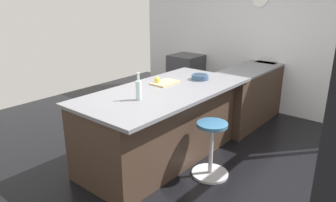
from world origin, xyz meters
TOP-DOWN VIEW (x-y plane):
  - ground_plane at (0.00, 0.00)m, footprint 6.87×6.87m
  - interior_partition_left at (-2.64, 0.00)m, footprint 0.15×5.03m
  - sink_cabinet at (-2.30, 0.38)m, footprint 2.53×0.60m
  - oven_range at (-2.29, -1.23)m, footprint 0.60×0.61m
  - kitchen_island at (0.02, 0.09)m, footprint 2.34×1.14m
  - stool_by_window at (0.01, 0.84)m, footprint 0.44×0.44m
  - cutting_board at (-0.20, -0.04)m, footprint 0.36×0.24m
  - apple_yellow at (-0.13, -0.12)m, footprint 0.07×0.07m
  - water_bottle at (0.52, 0.17)m, footprint 0.06×0.06m
  - fruit_bowl at (-0.67, 0.19)m, footprint 0.23×0.23m

SIDE VIEW (x-z plane):
  - ground_plane at x=0.00m, z-range 0.00..0.00m
  - stool_by_window at x=0.01m, z-range -0.02..0.65m
  - oven_range at x=-2.29m, z-range 0.00..0.89m
  - sink_cabinet at x=-2.30m, z-range -0.13..1.06m
  - kitchen_island at x=0.02m, z-range 0.00..0.95m
  - cutting_board at x=-0.20m, z-range 0.94..0.96m
  - fruit_bowl at x=-0.67m, z-range 0.94..1.02m
  - apple_yellow at x=-0.13m, z-range 0.96..1.04m
  - water_bottle at x=0.52m, z-range 0.91..1.22m
  - interior_partition_left at x=-2.64m, z-range 0.00..2.87m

